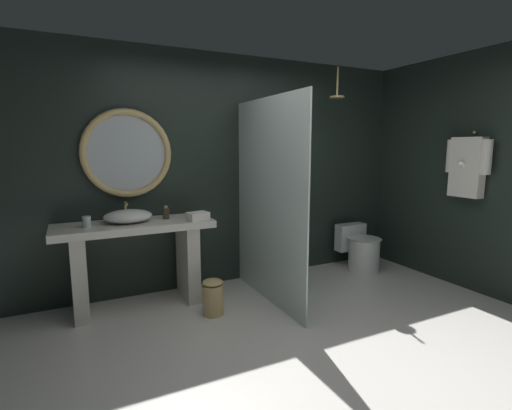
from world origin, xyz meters
The scene contains 14 objects.
ground_plane centered at (0.00, 0.00, 0.00)m, with size 5.76×5.76×0.00m, color silver.
back_wall_panel centered at (0.00, 1.90, 1.30)m, with size 4.80×0.10×2.60m, color #1E2823.
side_wall_right centered at (2.35, 0.76, 1.30)m, with size 0.10×2.47×2.60m, color #1E2823.
vanity_counter centered at (-1.10, 1.56, 0.55)m, with size 1.49×0.55×0.86m.
vessel_sink centered at (-1.15, 1.58, 0.92)m, with size 0.45×0.37×0.18m.
tumbler_cup centered at (-1.52, 1.52, 0.91)m, with size 0.08×0.08×0.10m, color silver.
soap_dispenser centered at (-0.78, 1.60, 0.92)m, with size 0.06×0.06×0.14m.
round_wall_mirror centered at (-1.10, 1.81, 1.52)m, with size 0.89×0.07×0.89m.
shower_glass_panel centered at (0.15, 1.13, 1.03)m, with size 0.02×1.43×2.06m, color silver.
rain_shower_head centered at (1.26, 1.51, 2.20)m, with size 0.17×0.17×0.35m.
hanging_bathrobe centered at (2.21, 0.46, 1.39)m, with size 0.20×0.50×0.71m.
toilet centered at (1.69, 1.47, 0.26)m, with size 0.41×0.57×0.56m.
waste_bin centered at (-0.49, 1.05, 0.18)m, with size 0.20×0.20×0.35m.
folded_hand_towel centered at (-0.51, 1.38, 0.90)m, with size 0.20×0.15×0.08m, color silver.
Camera 1 is at (-1.63, -2.19, 1.60)m, focal length 26.56 mm.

